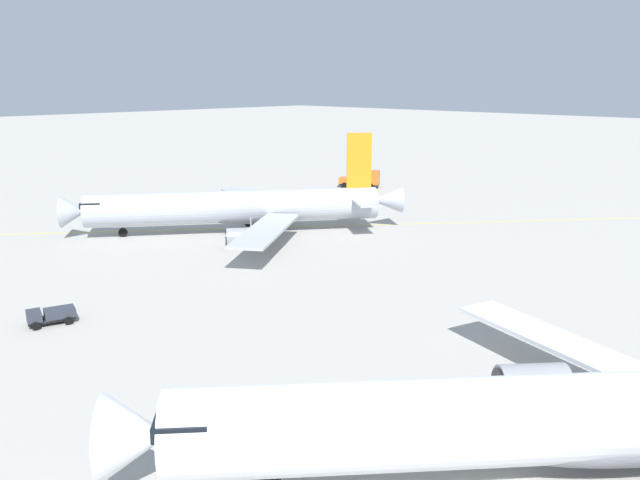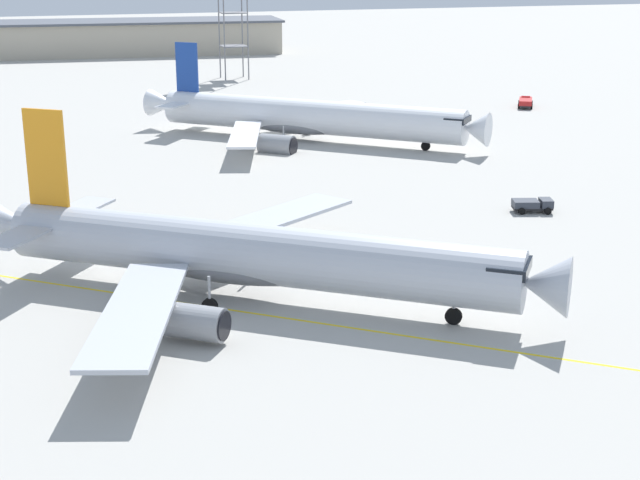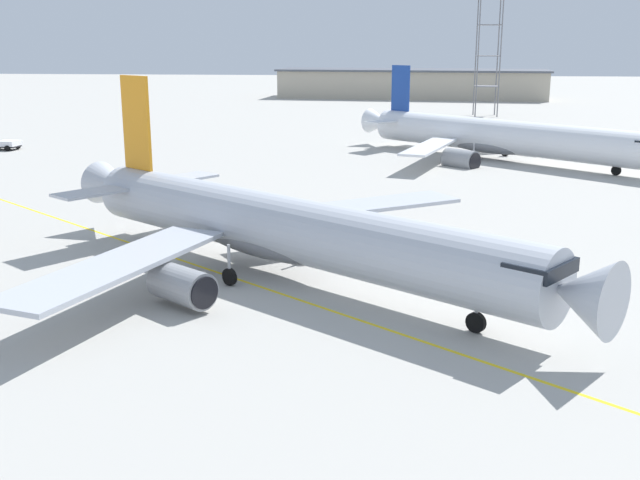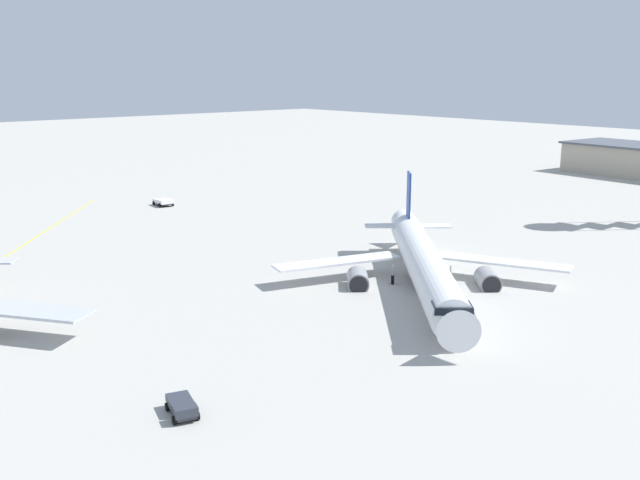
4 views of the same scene
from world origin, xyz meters
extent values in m
cube|color=#B2B7C1|center=(-9.06, 5.44, 2.63)|extent=(12.63, 16.14, 0.28)
cylinder|color=white|center=(-51.12, 21.92, 3.07)|extent=(29.38, 32.64, 4.19)
cone|color=white|center=(-37.21, 37.75, 3.07)|extent=(4.97, 4.88, 3.98)
cone|color=white|center=(-65.23, 5.85, 3.37)|extent=(5.32, 5.36, 3.56)
cube|color=black|center=(-38.66, 36.10, 4.01)|extent=(4.26, 4.15, 0.70)
ellipsoid|color=slate|center=(-52.43, 20.42, 1.91)|extent=(12.28, 13.24, 2.30)
cube|color=#193D93|center=(-62.66, 8.77, 8.33)|extent=(2.29, 2.56, 6.34)
cube|color=white|center=(-65.25, 11.04, 3.90)|extent=(5.63, 5.39, 0.20)
cube|color=white|center=(-60.07, 6.50, 3.90)|extent=(5.63, 5.39, 0.20)
cube|color=white|center=(-61.27, 25.81, 2.33)|extent=(9.53, 16.10, 0.28)
cube|color=white|center=(-45.94, 12.36, 2.33)|extent=(16.44, 7.71, 0.28)
cylinder|color=gray|center=(-57.48, 26.44, 0.80)|extent=(4.66, 4.80, 2.57)
cylinder|color=black|center=(-56.08, 28.03, 0.80)|extent=(1.74, 1.55, 2.18)
cylinder|color=gray|center=(-45.81, 16.19, 0.80)|extent=(4.66, 4.80, 2.57)
cylinder|color=black|center=(-44.41, 17.78, 0.80)|extent=(1.74, 1.55, 2.18)
cylinder|color=#9EA0A5|center=(-41.15, 33.27, 1.44)|extent=(0.20, 0.20, 1.78)
cylinder|color=black|center=(-41.15, 33.27, 0.55)|extent=(0.95, 1.02, 1.10)
cylinder|color=#9EA0A5|center=(-55.06, 22.73, 1.44)|extent=(0.20, 0.20, 1.78)
cylinder|color=black|center=(-55.06, 22.73, 0.55)|extent=(0.95, 1.02, 1.10)
cylinder|color=#9EA0A5|center=(-49.81, 18.12, 1.44)|extent=(0.20, 0.20, 1.78)
cylinder|color=black|center=(-49.81, 18.12, 0.55)|extent=(0.95, 1.02, 1.10)
cube|color=#232326|center=(-54.39, -46.45, 0.50)|extent=(2.54, 4.46, 0.20)
cube|color=white|center=(-54.52, -47.94, 0.88)|extent=(2.66, 1.50, 0.55)
cube|color=black|center=(-54.57, -48.48, 0.96)|extent=(2.15, 0.27, 0.31)
cube|color=white|center=(-54.33, -45.71, 0.95)|extent=(2.80, 3.01, 0.70)
cylinder|color=black|center=(-53.25, -48.05, 0.40)|extent=(0.35, 0.82, 0.80)
cylinder|color=black|center=(-55.80, -47.83, 0.40)|extent=(0.35, 0.82, 0.80)
cylinder|color=black|center=(-53.00, -45.20, 0.40)|extent=(0.35, 0.82, 0.80)
cylinder|color=black|center=(-55.55, -44.97, 0.40)|extent=(0.35, 0.82, 0.80)
cube|color=#232326|center=(-12.96, 31.32, 0.42)|extent=(2.44, 3.82, 0.20)
cube|color=#2D333D|center=(-12.59, 32.51, 0.87)|extent=(1.96, 1.52, 0.70)
cube|color=black|center=(-12.47, 32.92, 0.97)|extent=(1.41, 0.50, 0.39)
cube|color=#2D333D|center=(-13.14, 30.72, 0.82)|extent=(2.32, 2.69, 0.60)
cylinder|color=black|center=(-13.42, 32.76, 0.32)|extent=(0.46, 0.69, 0.64)
cylinder|color=black|center=(-11.77, 32.26, 0.32)|extent=(0.46, 0.69, 0.64)
cylinder|color=black|center=(-14.11, 30.49, 0.32)|extent=(0.46, 0.69, 0.64)
cylinder|color=black|center=(-12.47, 29.98, 0.32)|extent=(0.46, 0.69, 0.64)
camera|label=1|loc=(-61.16, 50.43, 18.69)|focal=35.76mm
camera|label=2|loc=(60.01, -12.59, 23.03)|focal=52.82mm
camera|label=3|loc=(47.30, 8.36, 14.75)|focal=42.80mm
camera|label=4|loc=(11.83, 75.83, 25.35)|focal=40.51mm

